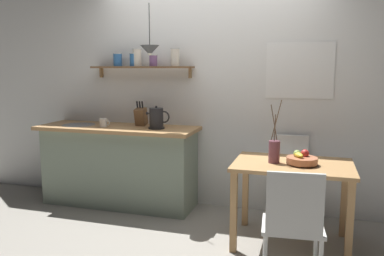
# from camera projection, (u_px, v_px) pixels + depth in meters

# --- Properties ---
(ground_plane) EXTENTS (14.00, 14.00, 0.00)m
(ground_plane) POSITION_uv_depth(u_px,v_px,m) (194.00, 224.00, 4.05)
(ground_plane) COLOR gray
(back_wall) EXTENTS (6.80, 0.11, 2.70)m
(back_wall) POSITION_uv_depth(u_px,v_px,m) (229.00, 88.00, 4.40)
(back_wall) COLOR white
(back_wall) RESTS_ON ground_plane
(kitchen_counter) EXTENTS (1.83, 0.63, 0.92)m
(kitchen_counter) POSITION_uv_depth(u_px,v_px,m) (119.00, 165.00, 4.57)
(kitchen_counter) COLOR gray
(kitchen_counter) RESTS_ON ground_plane
(wall_shelf) EXTENTS (1.21, 0.20, 0.33)m
(wall_shelf) POSITION_uv_depth(u_px,v_px,m) (143.00, 62.00, 4.48)
(wall_shelf) COLOR brown
(dining_table) EXTENTS (1.03, 0.72, 0.75)m
(dining_table) POSITION_uv_depth(u_px,v_px,m) (292.00, 176.00, 3.50)
(dining_table) COLOR tan
(dining_table) RESTS_ON ground_plane
(dining_chair_near) EXTENTS (0.47, 0.42, 0.89)m
(dining_chair_near) POSITION_uv_depth(u_px,v_px,m) (293.00, 222.00, 2.80)
(dining_chair_near) COLOR silver
(dining_chair_near) RESTS_ON ground_plane
(dining_chair_far) EXTENTS (0.40, 0.41, 0.88)m
(dining_chair_far) POSITION_uv_depth(u_px,v_px,m) (290.00, 173.00, 4.10)
(dining_chair_far) COLOR white
(dining_chair_far) RESTS_ON ground_plane
(fruit_bowl) EXTENTS (0.27, 0.27, 0.13)m
(fruit_bowl) POSITION_uv_depth(u_px,v_px,m) (302.00, 159.00, 3.43)
(fruit_bowl) COLOR #BC704C
(fruit_bowl) RESTS_ON dining_table
(twig_vase) EXTENTS (0.10, 0.10, 0.56)m
(twig_vase) POSITION_uv_depth(u_px,v_px,m) (274.00, 151.00, 3.48)
(twig_vase) COLOR brown
(twig_vase) RESTS_ON dining_table
(electric_kettle) EXTENTS (0.27, 0.18, 0.25)m
(electric_kettle) POSITION_uv_depth(u_px,v_px,m) (157.00, 118.00, 4.29)
(electric_kettle) COLOR black
(electric_kettle) RESTS_ON kitchen_counter
(knife_block) EXTENTS (0.11, 0.16, 0.28)m
(knife_block) POSITION_uv_depth(u_px,v_px,m) (141.00, 116.00, 4.51)
(knife_block) COLOR brown
(knife_block) RESTS_ON kitchen_counter
(coffee_mug_by_sink) EXTENTS (0.12, 0.08, 0.09)m
(coffee_mug_by_sink) POSITION_uv_depth(u_px,v_px,m) (104.00, 123.00, 4.43)
(coffee_mug_by_sink) COLOR white
(coffee_mug_by_sink) RESTS_ON kitchen_counter
(pendant_lamp) EXTENTS (0.20, 0.20, 0.53)m
(pendant_lamp) POSITION_uv_depth(u_px,v_px,m) (150.00, 50.00, 4.15)
(pendant_lamp) COLOR black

